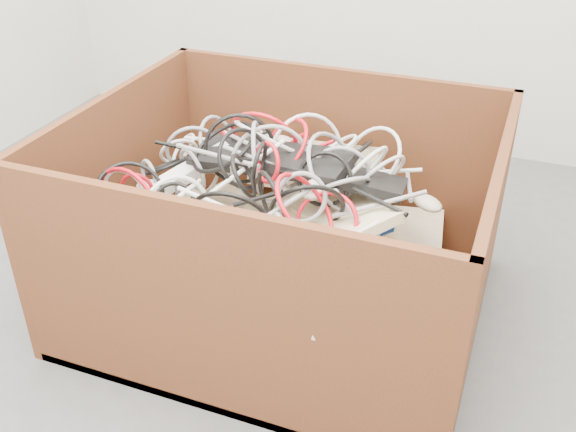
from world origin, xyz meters
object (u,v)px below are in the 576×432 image
(power_strip_left, at_px, (190,171))
(power_strip_right, at_px, (168,240))
(cardboard_box, at_px, (281,261))
(vga_plug, at_px, (383,226))

(power_strip_left, bearing_deg, power_strip_right, -129.53)
(cardboard_box, distance_m, power_strip_right, 0.36)
(power_strip_left, relative_size, vga_plug, 6.16)
(power_strip_left, bearing_deg, vga_plug, -58.86)
(cardboard_box, relative_size, vga_plug, 24.53)
(power_strip_right, bearing_deg, vga_plug, 63.55)
(cardboard_box, height_order, power_strip_right, cardboard_box)
(power_strip_left, height_order, power_strip_right, power_strip_left)
(power_strip_right, relative_size, vga_plug, 6.02)
(cardboard_box, xyz_separation_m, vga_plug, (0.29, 0.01, 0.18))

